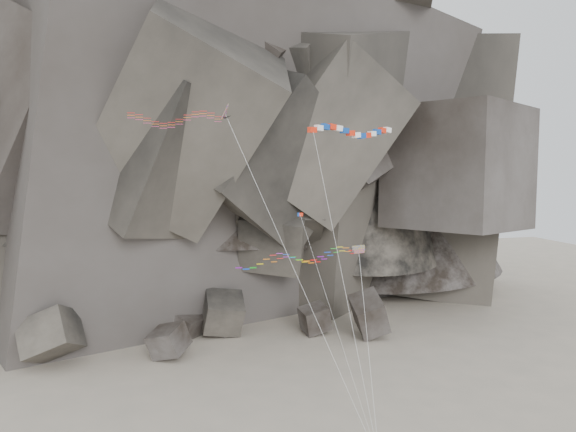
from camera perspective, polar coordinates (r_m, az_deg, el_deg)
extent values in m
cube|color=#47423F|center=(93.39, -9.96, -11.12)|extent=(6.33, 6.30, 4.14)
cube|color=#47423F|center=(93.85, -6.16, -11.21)|extent=(4.94, 4.78, 3.12)
cube|color=#47423F|center=(91.82, 8.23, -10.62)|extent=(6.58, 7.80, 8.19)
cube|color=#47423F|center=(85.34, -22.90, -12.26)|extent=(9.34, 8.89, 9.23)
cube|color=#47423F|center=(83.93, -12.03, -12.90)|extent=(6.96, 6.29, 5.48)
cube|color=#47423F|center=(92.79, -6.63, -10.44)|extent=(6.82, 7.33, 7.91)
cube|color=#47423F|center=(93.34, 2.72, -10.77)|extent=(5.35, 4.75, 5.33)
cube|color=#47423F|center=(90.78, -21.34, -11.96)|extent=(6.01, 5.51, 3.88)
cylinder|color=silver|center=(50.72, 1.43, -7.23)|extent=(12.56, 6.80, 31.08)
cube|color=red|center=(52.81, 2.48, 8.73)|extent=(0.91, 0.78, 0.51)
cube|color=white|center=(53.33, 3.15, 8.93)|extent=(0.95, 0.80, 0.57)
cube|color=#0D3993|center=(53.81, 3.81, 9.04)|extent=(0.97, 0.81, 0.61)
cube|color=red|center=(54.27, 4.48, 9.02)|extent=(0.97, 0.81, 0.61)
cube|color=white|center=(54.72, 5.14, 8.87)|extent=(0.96, 0.80, 0.59)
cube|color=#0D3993|center=(55.19, 5.77, 8.62)|extent=(0.92, 0.79, 0.53)
cube|color=red|center=(55.71, 6.38, 8.36)|extent=(0.94, 0.80, 0.56)
cube|color=white|center=(56.28, 6.95, 8.16)|extent=(0.97, 0.81, 0.60)
cube|color=#0D3993|center=(56.92, 7.50, 8.08)|extent=(0.97, 0.81, 0.62)
cube|color=red|center=(57.59, 8.02, 8.12)|extent=(0.96, 0.80, 0.60)
cube|color=white|center=(58.29, 8.53, 8.26)|extent=(0.93, 0.79, 0.54)
cube|color=#0D3993|center=(58.98, 9.03, 8.44)|extent=(0.93, 0.79, 0.55)
cube|color=red|center=(59.63, 9.53, 8.57)|extent=(0.96, 0.80, 0.60)
cube|color=white|center=(60.24, 10.05, 8.60)|extent=(0.97, 0.81, 0.62)
cylinder|color=silver|center=(51.79, 5.87, -7.77)|extent=(4.50, 6.03, 29.70)
cube|color=gold|center=(56.31, 7.18, -3.28)|extent=(1.35, 0.68, 0.71)
cube|color=#0CB219|center=(56.20, 7.24, -3.58)|extent=(1.12, 0.52, 0.49)
cylinder|color=silver|center=(54.98, 8.17, -13.26)|extent=(0.84, 7.45, 18.17)
cube|color=red|center=(53.98, 1.25, 0.15)|extent=(0.54, 0.06, 0.34)
cube|color=#0D3993|center=(53.94, 1.06, 0.15)|extent=(0.20, 0.05, 0.35)
cylinder|color=silver|center=(53.40, 5.14, -11.81)|extent=(5.25, 7.54, 21.69)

